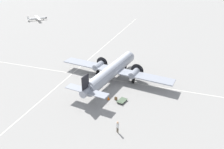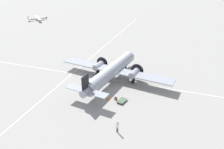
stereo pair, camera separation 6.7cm
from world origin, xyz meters
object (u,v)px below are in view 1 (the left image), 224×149
at_px(suitcase_near_door, 116,98).
at_px(traffic_cone, 108,98).
at_px(airliner_main, 113,70).
at_px(crew_foreground, 118,126).
at_px(light_aircraft_distant, 38,18).
at_px(baggage_cart, 122,100).

distance_m(suitcase_near_door, traffic_cone, 1.30).
distance_m(airliner_main, traffic_cone, 7.40).
relative_size(suitcase_near_door, traffic_cone, 1.01).
height_order(crew_foreground, light_aircraft_distant, light_aircraft_distant).
relative_size(airliner_main, suitcase_near_door, 40.16).
relative_size(baggage_cart, light_aircraft_distant, 0.24).
distance_m(baggage_cart, traffic_cone, 2.44).
bearing_deg(baggage_cart, light_aircraft_distant, 61.53).
height_order(crew_foreground, baggage_cart, crew_foreground).
xyz_separation_m(airliner_main, crew_foreground, (5.62, -14.42, -1.24)).
relative_size(crew_foreground, light_aircraft_distant, 0.22).
height_order(suitcase_near_door, light_aircraft_distant, light_aircraft_distant).
height_order(airliner_main, suitcase_near_door, airliner_main).
distance_m(suitcase_near_door, light_aircraft_distant, 71.09).
bearing_deg(light_aircraft_distant, baggage_cart, -87.75).
relative_size(suitcase_near_door, baggage_cart, 0.29).
bearing_deg(suitcase_near_door, light_aircraft_distant, 136.55).
bearing_deg(airliner_main, suitcase_near_door, -148.51).
xyz_separation_m(crew_foreground, suitcase_near_door, (-2.79, 7.81, -0.86)).
height_order(airliner_main, light_aircraft_distant, airliner_main).
bearing_deg(suitcase_near_door, traffic_cone, -166.37).
distance_m(crew_foreground, suitcase_near_door, 8.34).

